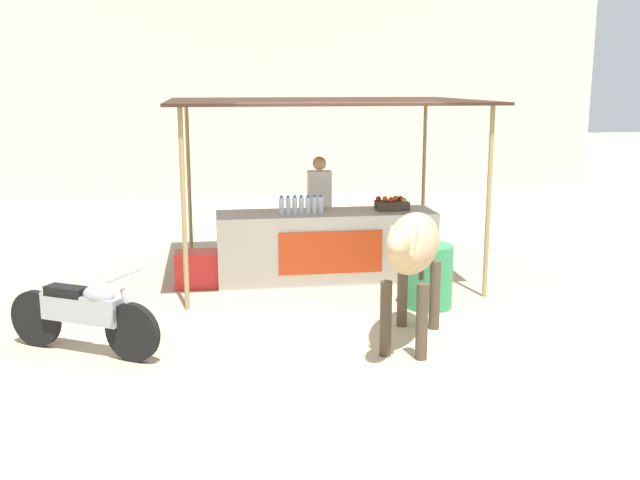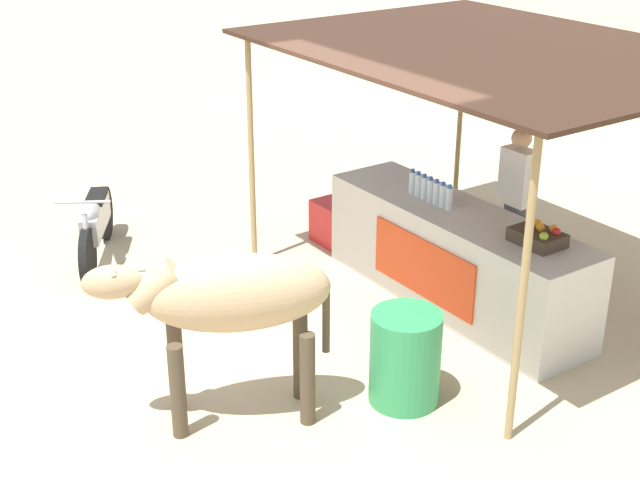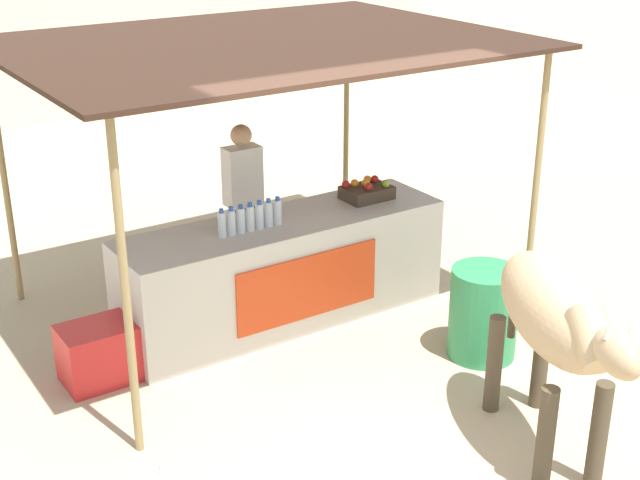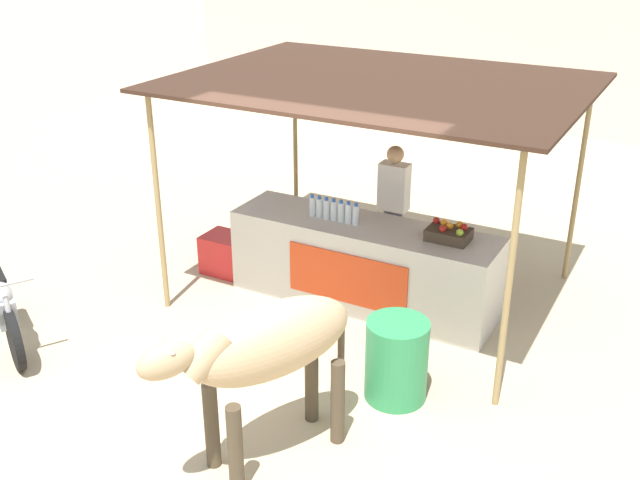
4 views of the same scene
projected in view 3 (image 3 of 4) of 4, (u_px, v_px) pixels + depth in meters
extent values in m
plane|color=tan|center=(443.00, 436.00, 6.44)|extent=(60.00, 60.00, 0.00)
cube|color=beige|center=(284.00, 271.00, 7.95)|extent=(3.00, 0.80, 0.96)
cube|color=red|center=(309.00, 287.00, 7.63)|extent=(1.40, 0.02, 0.58)
cube|color=#382319|center=(261.00, 43.00, 7.43)|extent=(4.20, 3.20, 0.04)
cylinder|color=#997F51|center=(126.00, 292.00, 5.82)|extent=(0.06, 0.06, 2.45)
cylinder|color=#997F51|center=(536.00, 188.00, 7.75)|extent=(0.06, 0.06, 2.45)
cylinder|color=#997F51|center=(4.00, 177.00, 8.04)|extent=(0.06, 0.06, 2.45)
cylinder|color=#997F51|center=(346.00, 118.00, 9.97)|extent=(0.06, 0.06, 2.45)
cylinder|color=silver|center=(222.00, 225.00, 7.37)|extent=(0.07, 0.07, 0.22)
cylinder|color=blue|center=(221.00, 211.00, 7.32)|extent=(0.04, 0.04, 0.03)
cylinder|color=silver|center=(231.00, 223.00, 7.42)|extent=(0.07, 0.07, 0.22)
cylinder|color=blue|center=(231.00, 209.00, 7.37)|extent=(0.04, 0.04, 0.03)
cylinder|color=silver|center=(241.00, 220.00, 7.46)|extent=(0.07, 0.07, 0.22)
cylinder|color=blue|center=(240.00, 206.00, 7.41)|extent=(0.04, 0.04, 0.03)
cylinder|color=silver|center=(250.00, 218.00, 7.51)|extent=(0.07, 0.07, 0.22)
cylinder|color=blue|center=(250.00, 204.00, 7.46)|extent=(0.04, 0.04, 0.03)
cylinder|color=silver|center=(260.00, 216.00, 7.55)|extent=(0.07, 0.07, 0.22)
cylinder|color=blue|center=(259.00, 202.00, 7.51)|extent=(0.04, 0.04, 0.03)
cylinder|color=silver|center=(269.00, 214.00, 7.60)|extent=(0.07, 0.07, 0.22)
cylinder|color=blue|center=(268.00, 200.00, 7.55)|extent=(0.04, 0.04, 0.03)
cylinder|color=silver|center=(278.00, 212.00, 7.65)|extent=(0.07, 0.07, 0.22)
cylinder|color=blue|center=(277.00, 198.00, 7.60)|extent=(0.04, 0.04, 0.03)
cube|color=#3F3326|center=(367.00, 193.00, 8.26)|extent=(0.44, 0.32, 0.12)
sphere|color=orange|center=(355.00, 183.00, 8.25)|extent=(0.08, 0.08, 0.08)
sphere|color=#B21E19|center=(346.00, 184.00, 8.21)|extent=(0.08, 0.08, 0.08)
sphere|color=#B21E19|center=(375.00, 179.00, 8.35)|extent=(0.08, 0.08, 0.08)
sphere|color=orange|center=(367.00, 179.00, 8.35)|extent=(0.08, 0.08, 0.08)
sphere|color=#B21E19|center=(368.00, 187.00, 8.15)|extent=(0.08, 0.08, 0.08)
sphere|color=orange|center=(365.00, 183.00, 8.25)|extent=(0.08, 0.08, 0.08)
sphere|color=#8CB22D|center=(386.00, 184.00, 8.23)|extent=(0.08, 0.08, 0.08)
cylinder|color=#383842|center=(245.00, 247.00, 8.55)|extent=(0.22, 0.22, 0.88)
cube|color=silver|center=(242.00, 176.00, 8.28)|extent=(0.34, 0.20, 0.56)
sphere|color=tan|center=(241.00, 135.00, 8.13)|extent=(0.20, 0.20, 0.20)
cube|color=red|center=(100.00, 353.00, 7.06)|extent=(0.60, 0.44, 0.48)
cylinder|color=#2D8C51|center=(483.00, 313.00, 7.38)|extent=(0.57, 0.57, 0.78)
ellipsoid|color=tan|center=(553.00, 309.00, 5.93)|extent=(1.05, 1.49, 0.60)
cylinder|color=#493D2C|center=(599.00, 436.00, 5.77)|extent=(0.12, 0.12, 0.78)
cylinder|color=#493D2C|center=(545.00, 441.00, 5.72)|extent=(0.12, 0.12, 0.78)
cylinder|color=#493D2C|center=(541.00, 360.00, 6.66)|extent=(0.12, 0.12, 0.78)
cylinder|color=#493D2C|center=(494.00, 364.00, 6.61)|extent=(0.12, 0.12, 0.78)
cylinder|color=tan|center=(593.00, 337.00, 5.34)|extent=(0.40, 0.51, 0.41)
ellipsoid|color=tan|center=(618.00, 353.00, 5.05)|extent=(0.38, 0.49, 0.26)
cone|color=beige|center=(631.00, 329.00, 5.02)|extent=(0.05, 0.05, 0.10)
cone|color=beige|center=(608.00, 331.00, 5.00)|extent=(0.05, 0.05, 0.10)
cylinder|color=#493D2C|center=(514.00, 301.00, 6.64)|extent=(0.06, 0.06, 0.60)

